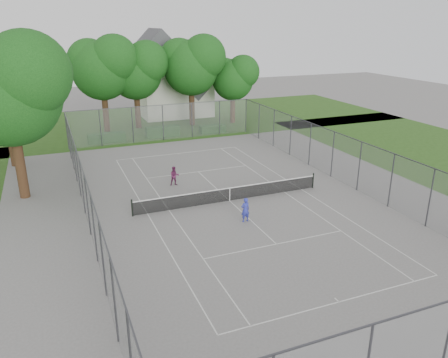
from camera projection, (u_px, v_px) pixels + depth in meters
name	position (u px, v px, depth m)	size (l,w,h in m)	color
ground	(230.00, 201.00, 28.71)	(120.00, 120.00, 0.00)	slate
grass_far	(144.00, 122.00, 51.37)	(60.00, 20.00, 0.00)	#244814
court_markings	(230.00, 201.00, 28.71)	(11.03, 23.83, 0.01)	silver
tennis_net	(230.00, 194.00, 28.54)	(12.87, 0.10, 1.10)	black
perimeter_fence	(230.00, 175.00, 28.10)	(18.08, 34.08, 3.52)	#38383D
tree_far_left	(102.00, 65.00, 44.62)	(6.98, 6.38, 10.04)	#341F13
tree_far_midleft	(136.00, 68.00, 46.30)	(6.52, 5.96, 9.38)	#341F13
tree_far_midright	(192.00, 63.00, 47.63)	(6.93, 6.33, 9.96)	#341F13
tree_far_right	(234.00, 76.00, 49.31)	(5.35, 4.89, 7.70)	#341F13
tree_side_back	(3.00, 81.00, 33.46)	(6.94, 6.34, 9.98)	#341F13
tree_side_front	(9.00, 86.00, 26.82)	(7.50, 6.85, 10.79)	#341F13
hedge_left	(107.00, 138.00, 42.64)	(3.54, 1.06, 0.88)	#1A4415
hedge_mid	(163.00, 132.00, 44.62)	(3.38, 0.97, 1.06)	#1A4415
hedge_right	(212.00, 129.00, 46.26)	(2.74, 1.01, 0.82)	#1A4415
house	(174.00, 81.00, 53.78)	(8.37, 6.48, 10.42)	silver
girl_player	(245.00, 210.00, 25.52)	(0.54, 0.36, 1.49)	#2C34A8
woman_player	(175.00, 176.00, 31.23)	(0.68, 0.53, 1.41)	#622048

